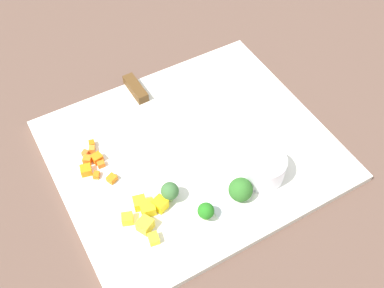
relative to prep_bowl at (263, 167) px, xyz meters
name	(u,v)px	position (x,y,z in m)	size (l,w,h in m)	color
ground_plane	(192,152)	(-0.07, 0.10, -0.03)	(4.00, 4.00, 0.00)	brown
cutting_board	(192,150)	(-0.07, 0.10, -0.03)	(0.44, 0.38, 0.01)	white
prep_bowl	(263,167)	(0.00, 0.00, 0.00)	(0.07, 0.07, 0.04)	white
chef_knife	(158,119)	(-0.09, 0.18, -0.01)	(0.03, 0.34, 0.02)	silver
carrot_dice_0	(112,179)	(-0.21, 0.11, -0.02)	(0.01, 0.01, 0.01)	orange
carrot_dice_1	(101,164)	(-0.21, 0.14, -0.02)	(0.01, 0.01, 0.01)	orange
carrot_dice_2	(92,149)	(-0.21, 0.17, -0.02)	(0.01, 0.01, 0.01)	orange
carrot_dice_3	(92,144)	(-0.21, 0.19, -0.02)	(0.01, 0.01, 0.01)	orange
carrot_dice_4	(87,160)	(-0.23, 0.16, -0.01)	(0.01, 0.01, 0.01)	orange
carrot_dice_5	(96,175)	(-0.23, 0.12, -0.02)	(0.01, 0.01, 0.01)	orange
carrot_dice_6	(86,170)	(-0.24, 0.14, -0.01)	(0.02, 0.02, 0.01)	orange
carrot_dice_7	(97,158)	(-0.21, 0.15, -0.01)	(0.02, 0.01, 0.01)	orange
carrot_dice_8	(85,153)	(-0.23, 0.17, -0.02)	(0.01, 0.01, 0.01)	orange
pepper_dice_0	(140,203)	(-0.19, 0.04, -0.01)	(0.02, 0.02, 0.02)	yellow
pepper_dice_1	(145,225)	(-0.20, 0.01, -0.01)	(0.02, 0.02, 0.02)	yellow
pepper_dice_2	(154,239)	(-0.20, -0.02, -0.01)	(0.02, 0.01, 0.01)	yellow
pepper_dice_3	(160,204)	(-0.17, 0.03, -0.01)	(0.02, 0.02, 0.02)	yellow
pepper_dice_4	(127,219)	(-0.22, 0.03, -0.01)	(0.02, 0.02, 0.01)	yellow
pepper_dice_5	(148,208)	(-0.18, 0.03, -0.01)	(0.02, 0.02, 0.02)	yellow
broccoli_floret_0	(170,191)	(-0.15, 0.03, 0.00)	(0.03, 0.03, 0.04)	#93B66A
broccoli_floret_1	(241,190)	(-0.05, -0.02, 0.00)	(0.04, 0.04, 0.04)	#8BB657
broccoli_floret_2	(206,211)	(-0.12, -0.02, 0.00)	(0.02, 0.02, 0.03)	#92B960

